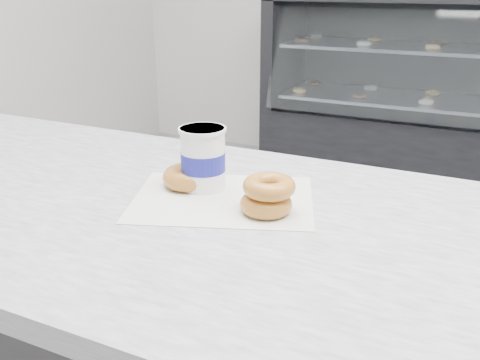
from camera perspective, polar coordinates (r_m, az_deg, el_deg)
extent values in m
cube|color=silver|center=(0.89, 12.95, -7.75)|extent=(3.06, 0.76, 0.04)
cube|color=black|center=(3.63, 22.02, 2.42)|extent=(2.40, 0.70, 0.50)
cube|color=black|center=(3.82, 23.71, 12.70)|extent=(2.40, 0.06, 0.75)
cube|color=black|center=(3.74, 4.96, 14.17)|extent=(0.08, 0.70, 0.75)
cube|color=white|center=(3.19, 23.07, 11.53)|extent=(2.28, 0.16, 0.70)
cube|color=silver|center=(3.55, 22.74, 7.47)|extent=(2.20, 0.55, 0.02)
cube|color=silver|center=(3.50, 23.47, 12.56)|extent=(2.20, 0.55, 0.02)
cube|color=silver|center=(1.02, -1.82, -1.99)|extent=(0.41, 0.36, 0.00)
torus|color=#CA8737|center=(1.08, -5.38, 0.35)|extent=(0.12, 0.12, 0.04)
torus|color=#CA8737|center=(0.96, 2.79, -2.55)|extent=(0.10, 0.10, 0.03)
torus|color=#CA8737|center=(0.95, 3.12, -0.69)|extent=(0.11, 0.11, 0.03)
cylinder|color=white|center=(1.06, -3.97, 2.29)|extent=(0.09, 0.09, 0.13)
cylinder|color=white|center=(1.04, -4.05, 5.40)|extent=(0.09, 0.09, 0.01)
cylinder|color=navy|center=(1.06, -3.96, 2.01)|extent=(0.09, 0.09, 0.04)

